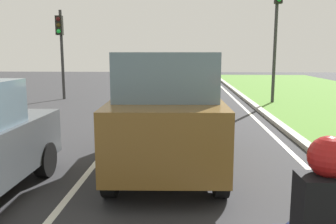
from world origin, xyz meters
TOP-DOWN VIEW (x-y plane):
  - ground_plane at (0.00, 14.00)m, footprint 60.00×60.00m
  - lane_line_center at (-0.70, 14.00)m, footprint 0.12×32.00m
  - lane_line_right_edge at (3.60, 14.00)m, footprint 0.12×32.00m
  - curb_right at (4.10, 14.00)m, footprint 0.24×48.00m
  - car_suv_ahead at (0.79, 8.87)m, footprint 2.09×4.56m
  - rider_person at (2.09, 4.28)m, footprint 0.51×0.41m
  - traffic_light_near_right at (5.09, 17.98)m, footprint 0.32×0.50m
  - traffic_light_overhead_left at (-4.83, 19.12)m, footprint 0.32×0.50m

SIDE VIEW (x-z plane):
  - ground_plane at x=0.00m, z-range 0.00..0.00m
  - lane_line_center at x=-0.70m, z-range 0.00..0.01m
  - lane_line_right_edge at x=3.60m, z-range 0.00..0.01m
  - curb_right at x=4.10m, z-range 0.00..0.12m
  - car_suv_ahead at x=0.79m, z-range 0.03..2.31m
  - rider_person at x=2.09m, z-range 0.61..1.77m
  - traffic_light_overhead_left at x=-4.83m, z-range 0.74..5.02m
  - traffic_light_near_right at x=5.09m, z-range 1.00..6.33m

